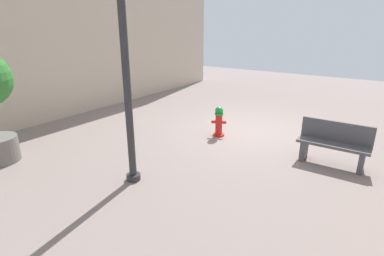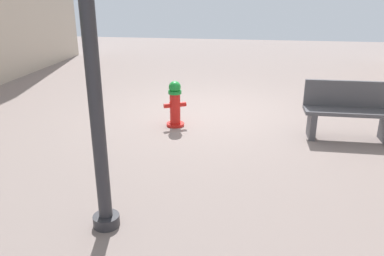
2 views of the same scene
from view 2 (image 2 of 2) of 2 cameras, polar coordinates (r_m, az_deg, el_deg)
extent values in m
plane|color=gray|center=(7.73, 2.46, 2.37)|extent=(23.40, 23.40, 0.00)
cylinder|color=red|center=(6.97, -2.52, 0.56)|extent=(0.32, 0.32, 0.05)
cylinder|color=red|center=(6.88, -2.55, 2.94)|extent=(0.19, 0.19, 0.56)
cylinder|color=#198C33|center=(6.79, -2.59, 5.42)|extent=(0.24, 0.24, 0.06)
sphere|color=#198C33|center=(6.77, -2.61, 6.15)|extent=(0.22, 0.22, 0.22)
cylinder|color=red|center=(6.82, -3.70, 3.36)|extent=(0.15, 0.13, 0.08)
cylinder|color=red|center=(6.89, -1.44, 3.58)|extent=(0.15, 0.13, 0.08)
cylinder|color=red|center=(7.01, -2.90, 3.50)|extent=(0.16, 0.17, 0.11)
cube|color=#4C4C51|center=(6.68, 17.51, 0.51)|extent=(0.10, 0.40, 0.45)
cube|color=#4C4C51|center=(6.72, 22.68, 2.29)|extent=(1.47, 0.44, 0.06)
cube|color=#4C4C51|center=(6.83, 22.61, 4.77)|extent=(1.47, 0.06, 0.44)
cylinder|color=#2D2D33|center=(4.25, -12.72, -13.37)|extent=(0.28, 0.28, 0.12)
cylinder|color=#2D2D33|center=(3.59, -15.03, 12.04)|extent=(0.14, 0.14, 3.57)
camera|label=1|loc=(2.69, 111.84, 4.48)|focal=28.15mm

